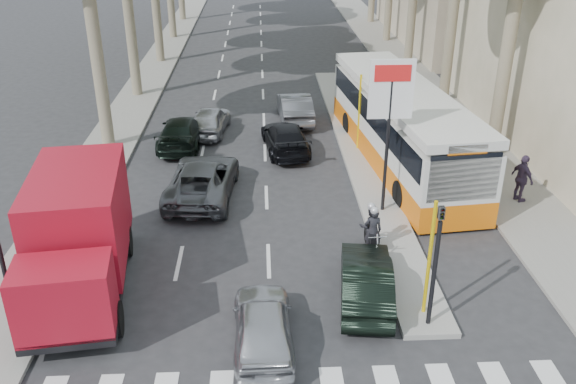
{
  "coord_description": "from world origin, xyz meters",
  "views": [
    {
      "loc": [
        -1.05,
        -14.27,
        10.27
      ],
      "look_at": [
        -0.21,
        3.61,
        1.6
      ],
      "focal_mm": 38.0,
      "sensor_mm": 36.0,
      "label": 1
    }
  ],
  "objects_px": {
    "city_bus": "(401,123)",
    "motorcycle": "(371,230)",
    "red_truck": "(78,235)",
    "silver_hatchback": "(263,325)",
    "dark_hatchback": "(366,280)"
  },
  "relations": [
    {
      "from": "city_bus",
      "to": "motorcycle",
      "type": "relative_size",
      "value": 6.46
    },
    {
      "from": "red_truck",
      "to": "city_bus",
      "type": "relative_size",
      "value": 0.51
    },
    {
      "from": "red_truck",
      "to": "silver_hatchback",
      "type": "bearing_deg",
      "value": -35.51
    },
    {
      "from": "red_truck",
      "to": "motorcycle",
      "type": "relative_size",
      "value": 3.28
    },
    {
      "from": "red_truck",
      "to": "dark_hatchback",
      "type": "bearing_deg",
      "value": -13.69
    },
    {
      "from": "silver_hatchback",
      "to": "red_truck",
      "type": "relative_size",
      "value": 0.57
    },
    {
      "from": "red_truck",
      "to": "city_bus",
      "type": "xyz_separation_m",
      "value": [
        11.03,
        8.86,
        -0.02
      ]
    },
    {
      "from": "dark_hatchback",
      "to": "city_bus",
      "type": "xyz_separation_m",
      "value": [
        3.0,
        9.8,
        1.11
      ]
    },
    {
      "from": "silver_hatchback",
      "to": "city_bus",
      "type": "height_order",
      "value": "city_bus"
    },
    {
      "from": "silver_hatchback",
      "to": "dark_hatchback",
      "type": "bearing_deg",
      "value": -148.95
    },
    {
      "from": "silver_hatchback",
      "to": "red_truck",
      "type": "xyz_separation_m",
      "value": [
        -5.13,
        2.78,
        1.15
      ]
    },
    {
      "from": "dark_hatchback",
      "to": "red_truck",
      "type": "distance_m",
      "value": 8.16
    },
    {
      "from": "red_truck",
      "to": "city_bus",
      "type": "height_order",
      "value": "red_truck"
    },
    {
      "from": "dark_hatchback",
      "to": "motorcycle",
      "type": "relative_size",
      "value": 1.98
    },
    {
      "from": "red_truck",
      "to": "city_bus",
      "type": "bearing_deg",
      "value": 31.74
    }
  ]
}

